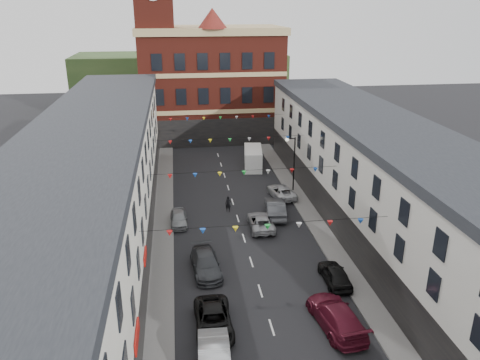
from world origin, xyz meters
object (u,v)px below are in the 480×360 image
car_left_c (213,320)px  car_right_c (336,316)px  moving_car (261,222)px  car_right_d (335,274)px  car_left_d (206,263)px  car_right_e (275,208)px  car_left_e (179,218)px  pedestrian (228,204)px  white_van (253,158)px  car_right_f (281,191)px  street_lamp (292,157)px

car_left_c → car_right_c: bearing=-6.3°
car_right_c → moving_car: 14.38m
car_right_c → car_right_d: car_right_c is taller
car_left_c → moving_car: 14.49m
car_left_c → car_right_d: car_right_d is taller
car_left_d → car_right_e: (7.20, 9.08, 0.10)m
car_left_e → car_right_c: 18.53m
car_left_c → pedestrian: 17.66m
car_left_e → white_van: 17.68m
car_right_f → pedestrian: 6.54m
car_right_d → pedestrian: (-6.20, 13.41, 0.10)m
car_left_e → car_right_f: (10.70, 5.08, -0.00)m
car_right_f → pedestrian: pedestrian is taller
street_lamp → white_van: bearing=107.8°
car_left_c → white_van: 31.07m
car_left_d → moving_car: 8.61m
car_left_d → car_right_d: bearing=-21.1°
moving_car → car_right_e: bearing=-126.0°
car_right_d → car_right_e: 11.95m
white_van → car_right_c: bearing=-82.0°
car_left_e → pedestrian: (4.80, 2.26, 0.15)m
white_van → pedestrian: bearing=-101.8°
street_lamp → car_right_e: 7.26m
street_lamp → car_right_d: size_ratio=1.49×
car_left_e → car_right_c: car_right_c is taller
car_left_c → white_van: bearing=75.8°
car_right_c → car_right_f: car_right_c is taller
car_left_c → white_van: size_ratio=0.91×
car_left_e → pedestrian: pedestrian is taller
car_left_c → pedestrian: bearing=80.2°
car_right_f → car_left_d: bearing=49.0°
street_lamp → pedestrian: (-7.25, -4.27, -3.12)m
car_left_d → white_van: white_van is taller
car_left_d → pedestrian: (2.90, 10.69, 0.07)m
car_left_e → pedestrian: bearing=24.3°
street_lamp → moving_car: (-4.75, -8.25, -3.27)m
car_left_e → moving_car: 7.50m
pedestrian → moving_car: bearing=-35.5°
car_right_e → pedestrian: car_right_e is taller
car_left_c → car_left_e: (-1.90, 15.16, -0.04)m
car_right_d → pedestrian: bearing=-65.2°
street_lamp → white_van: street_lamp is taller
pedestrian → car_right_d: bearing=-42.8°
car_left_c → street_lamp: bearing=64.5°
car_left_d → car_right_c: car_right_c is taller
car_left_e → car_left_d: bearing=-78.3°
moving_car → car_right_d: bearing=112.6°
car_right_e → car_right_f: 4.71m
car_right_c → white_van: bearing=-96.7°
car_left_d → car_right_f: 16.12m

